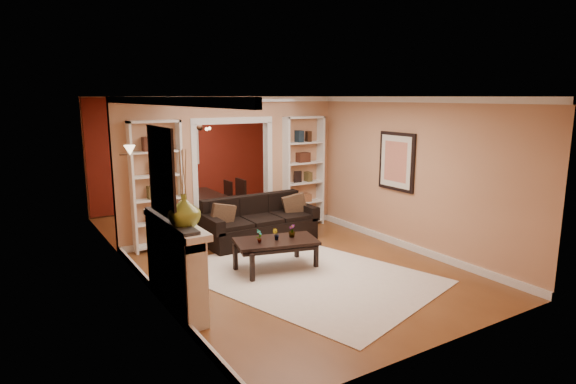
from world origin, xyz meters
TOP-DOWN VIEW (x-y plane):
  - floor at (0.00, 0.00)m, footprint 8.00×8.00m
  - ceiling at (0.00, 0.00)m, footprint 8.00×8.00m
  - wall_back at (0.00, 4.00)m, footprint 8.00×0.00m
  - wall_front at (0.00, -4.00)m, footprint 8.00×0.00m
  - wall_left at (-2.25, 0.00)m, footprint 0.00×8.00m
  - wall_right at (2.25, 0.00)m, footprint 0.00×8.00m
  - partition_wall at (0.00, 1.20)m, footprint 4.50×0.15m
  - red_back_panel at (0.00, 3.97)m, footprint 4.44×0.04m
  - dining_window at (0.00, 3.93)m, footprint 0.78×0.03m
  - area_rug at (-0.07, -1.49)m, footprint 3.59×4.30m
  - sofa at (0.19, 0.45)m, footprint 2.15×0.93m
  - pillow_left at (-0.57, 0.43)m, footprint 0.42×0.14m
  - pillow_right at (0.96, 0.43)m, footprint 0.45×0.24m
  - coffee_table at (-0.30, -0.98)m, footprint 1.40×0.99m
  - plant_left at (-0.59, -0.98)m, footprint 0.13×0.13m
  - plant_center at (-0.30, -0.98)m, footprint 0.12×0.12m
  - plant_right at (0.00, -0.98)m, footprint 0.12×0.12m
  - bookshelf_left at (-1.55, 1.03)m, footprint 0.90×0.30m
  - bookshelf_right at (1.55, 1.03)m, footprint 0.90×0.30m
  - fireplace at (-2.09, -1.50)m, footprint 0.32×1.70m
  - vase at (-2.09, -1.87)m, footprint 0.39×0.39m
  - mirror at (-2.23, -1.50)m, footprint 0.03×0.95m
  - wall_sconce at (-2.15, 0.55)m, footprint 0.18×0.18m
  - framed_art at (2.21, -1.00)m, footprint 0.04×0.85m
  - dining_table at (-0.11, 2.53)m, footprint 1.64×0.91m
  - dining_chair_nw at (-0.66, 2.23)m, footprint 0.44×0.44m
  - dining_chair_ne at (0.44, 2.23)m, footprint 0.52×0.52m
  - dining_chair_sw at (-0.66, 2.83)m, footprint 0.49×0.49m
  - dining_chair_se at (0.44, 2.83)m, footprint 0.49×0.49m
  - chandelier at (0.00, 2.70)m, footprint 0.50×0.50m

SIDE VIEW (x-z plane):
  - floor at x=0.00m, z-range 0.00..0.00m
  - area_rug at x=-0.07m, z-range 0.00..0.01m
  - coffee_table at x=-0.30m, z-range 0.00..0.48m
  - dining_table at x=-0.11m, z-range 0.00..0.58m
  - dining_chair_sw at x=-0.66m, z-range 0.00..0.75m
  - dining_chair_se at x=0.44m, z-range 0.00..0.80m
  - sofa at x=0.19m, z-range 0.00..0.84m
  - dining_chair_nw at x=-0.66m, z-range 0.00..0.86m
  - dining_chair_ne at x=0.44m, z-range 0.00..0.93m
  - plant_center at x=-0.30m, z-range 0.48..0.66m
  - fireplace at x=-2.09m, z-range 0.00..1.16m
  - plant_right at x=0.00m, z-range 0.48..0.68m
  - plant_left at x=-0.59m, z-range 0.48..0.69m
  - pillow_left at x=-0.57m, z-range 0.41..0.83m
  - pillow_right at x=0.96m, z-range 0.41..0.84m
  - bookshelf_left at x=-1.55m, z-range 0.00..2.30m
  - bookshelf_right at x=1.55m, z-range 0.00..2.30m
  - red_back_panel at x=0.00m, z-range 0.00..2.64m
  - wall_back at x=0.00m, z-range -2.65..5.35m
  - wall_front at x=0.00m, z-range -2.65..5.35m
  - wall_left at x=-2.25m, z-range -2.65..5.35m
  - wall_right at x=2.25m, z-range -2.65..5.35m
  - partition_wall at x=0.00m, z-range 0.00..2.70m
  - vase at x=-2.09m, z-range 1.16..1.56m
  - dining_window at x=0.00m, z-range 1.06..2.04m
  - framed_art at x=2.21m, z-range 1.02..2.08m
  - mirror at x=-2.23m, z-range 1.25..2.35m
  - wall_sconce at x=-2.15m, z-range 1.72..1.94m
  - chandelier at x=0.00m, z-range 1.87..2.17m
  - ceiling at x=0.00m, z-range 2.70..2.70m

